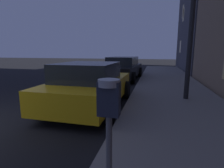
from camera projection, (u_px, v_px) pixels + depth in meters
parking_meter at (109, 117)px, 1.55m from camera, size 0.19×0.19×1.39m
car_yellow_cab at (90, 85)px, 5.65m from camera, size 2.17×4.04×1.43m
car_black at (123, 68)px, 11.36m from camera, size 2.25×4.65×1.43m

